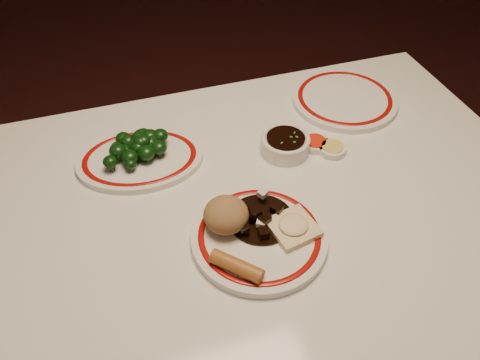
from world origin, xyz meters
name	(u,v)px	position (x,y,z in m)	size (l,w,h in m)	color
ground	(261,359)	(0.00, 0.00, 0.00)	(7.00, 7.00, 0.00)	black
dining_table	(270,230)	(0.00, 0.00, 0.66)	(1.20, 0.90, 0.75)	white
main_plate	(259,237)	(-0.06, -0.09, 0.76)	(0.29, 0.29, 0.02)	white
rice_mound	(226,215)	(-0.11, -0.05, 0.80)	(0.09, 0.09, 0.06)	#936C45
spring_roll	(237,266)	(-0.13, -0.15, 0.78)	(0.03, 0.03, 0.10)	#A66429
fried_wonton	(293,227)	(0.00, -0.10, 0.78)	(0.10, 0.10, 0.02)	beige
stirfry_heap	(260,218)	(-0.05, -0.06, 0.78)	(0.13, 0.13, 0.03)	black
broccoli_plate	(140,159)	(-0.24, 0.21, 0.76)	(0.31, 0.28, 0.02)	white
broccoli_pile	(139,145)	(-0.24, 0.22, 0.79)	(0.15, 0.12, 0.05)	#23471C
soy_bowl	(285,145)	(0.08, 0.14, 0.77)	(0.11, 0.11, 0.04)	white
sweet_sour_dish	(315,143)	(0.16, 0.14, 0.76)	(0.06, 0.06, 0.02)	white
mustard_dish	(332,149)	(0.19, 0.10, 0.76)	(0.06, 0.06, 0.02)	white
far_plate	(344,99)	(0.30, 0.28, 0.76)	(0.36, 0.36, 0.02)	white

